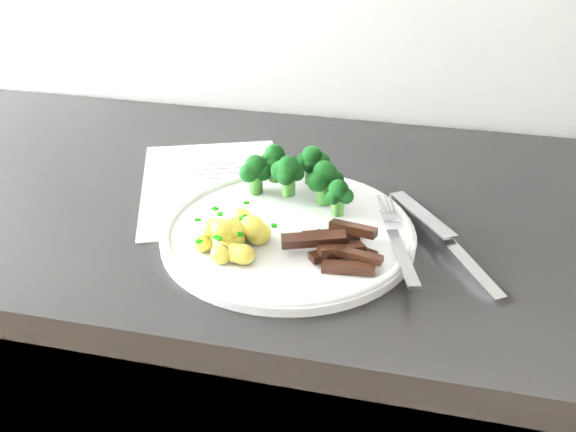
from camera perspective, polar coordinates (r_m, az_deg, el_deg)
recipe_paper at (r=0.93m, az=-6.51°, el=2.73°), size 0.28×0.33×0.00m
plate at (r=0.80m, az=0.00°, el=-1.31°), size 0.31×0.31×0.02m
broccoli at (r=0.85m, az=0.89°, el=3.94°), size 0.16×0.10×0.06m
potatoes at (r=0.76m, az=-4.66°, el=-1.66°), size 0.09×0.11×0.04m
beef_strips at (r=0.75m, az=4.42°, el=-2.63°), size 0.12×0.09×0.03m
fork at (r=0.77m, az=9.59°, el=-2.29°), size 0.07×0.20×0.02m
knife at (r=0.78m, az=14.46°, el=-3.15°), size 0.14×0.21×0.03m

